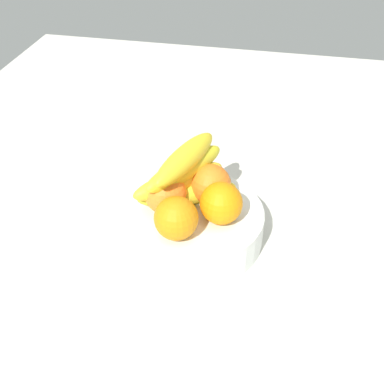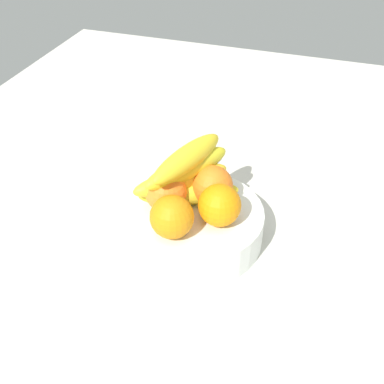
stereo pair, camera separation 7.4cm
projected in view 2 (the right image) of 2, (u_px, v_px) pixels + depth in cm
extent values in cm
cube|color=beige|center=(198.00, 255.00, 85.91)|extent=(180.00, 140.00, 3.00)
cylinder|color=white|center=(192.00, 224.00, 85.50)|extent=(24.14, 24.14, 5.88)
sphere|color=orange|center=(220.00, 205.00, 79.44)|extent=(6.93, 6.93, 6.93)
sphere|color=orange|center=(212.00, 186.00, 83.56)|extent=(6.93, 6.93, 6.93)
sphere|color=orange|center=(190.00, 172.00, 86.81)|extent=(6.93, 6.93, 6.93)
sphere|color=orange|center=(166.00, 192.00, 82.26)|extent=(6.93, 6.93, 6.93)
sphere|color=orange|center=(172.00, 217.00, 77.15)|extent=(6.93, 6.93, 6.93)
ellipsoid|color=yellow|center=(189.00, 193.00, 84.40)|extent=(10.68, 17.13, 4.00)
ellipsoid|color=yellow|center=(181.00, 180.00, 83.62)|extent=(14.60, 15.09, 4.00)
ellipsoid|color=yellow|center=(187.00, 168.00, 82.59)|extent=(16.55, 12.37, 4.00)
ellipsoid|color=yellow|center=(187.00, 158.00, 80.90)|extent=(17.39, 9.15, 4.00)
cylinder|color=white|center=(200.00, 156.00, 106.43)|extent=(7.99, 7.99, 1.62)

